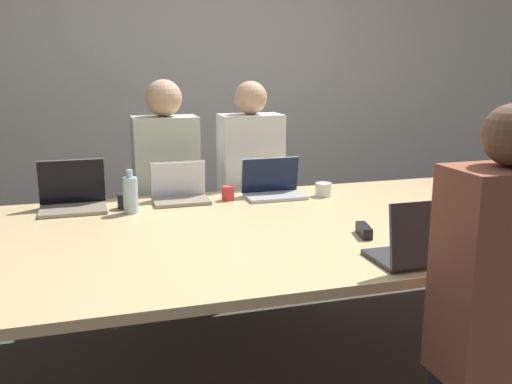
{
  "coord_description": "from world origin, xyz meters",
  "views": [
    {
      "loc": [
        -0.93,
        -2.52,
        1.49
      ],
      "look_at": [
        -0.13,
        0.1,
        0.87
      ],
      "focal_mm": 40.0,
      "sensor_mm": 36.0,
      "label": 1
    }
  ],
  "objects_px": {
    "person_near_midright": "(496,314)",
    "laptop_far_left": "(73,195)",
    "person_far_midleft": "(167,194)",
    "laptop_far_center": "(272,185)",
    "cup_far_left": "(126,201)",
    "laptop_near_midright": "(418,246)",
    "bottle_far_midleft": "(130,194)",
    "cup_far_midleft": "(228,193)",
    "stapler": "(364,230)",
    "laptop_far_midleft": "(180,190)",
    "cup_far_center": "(323,190)",
    "person_far_center": "(251,190)"
  },
  "relations": [
    {
      "from": "person_near_midright",
      "to": "bottle_far_midleft",
      "type": "relative_size",
      "value": 5.94
    },
    {
      "from": "laptop_far_left",
      "to": "cup_far_left",
      "type": "distance_m",
      "value": 0.29
    },
    {
      "from": "person_near_midright",
      "to": "cup_far_left",
      "type": "relative_size",
      "value": 14.67
    },
    {
      "from": "laptop_far_midleft",
      "to": "person_far_midleft",
      "type": "xyz_separation_m",
      "value": [
        -0.02,
        0.38,
        -0.11
      ]
    },
    {
      "from": "laptop_near_midright",
      "to": "cup_far_left",
      "type": "xyz_separation_m",
      "value": [
        -1.02,
        1.24,
        -0.04
      ]
    },
    {
      "from": "laptop_far_left",
      "to": "laptop_far_midleft",
      "type": "distance_m",
      "value": 0.58
    },
    {
      "from": "person_far_midleft",
      "to": "bottle_far_midleft",
      "type": "height_order",
      "value": "person_far_midleft"
    },
    {
      "from": "person_near_midright",
      "to": "person_far_center",
      "type": "bearing_deg",
      "value": -82.82
    },
    {
      "from": "cup_far_midleft",
      "to": "bottle_far_midleft",
      "type": "height_order",
      "value": "bottle_far_midleft"
    },
    {
      "from": "person_near_midright",
      "to": "laptop_far_center",
      "type": "height_order",
      "value": "person_near_midright"
    },
    {
      "from": "laptop_far_midleft",
      "to": "cup_far_midleft",
      "type": "xyz_separation_m",
      "value": [
        0.27,
        -0.06,
        -0.02
      ]
    },
    {
      "from": "bottle_far_midleft",
      "to": "laptop_far_center",
      "type": "distance_m",
      "value": 0.85
    },
    {
      "from": "laptop_near_midright",
      "to": "laptop_far_center",
      "type": "bearing_deg",
      "value": -82.35
    },
    {
      "from": "laptop_far_midleft",
      "to": "person_far_midleft",
      "type": "relative_size",
      "value": 0.23
    },
    {
      "from": "cup_far_midleft",
      "to": "bottle_far_midleft",
      "type": "distance_m",
      "value": 0.58
    },
    {
      "from": "laptop_far_midleft",
      "to": "person_far_center",
      "type": "xyz_separation_m",
      "value": [
        0.53,
        0.37,
        -0.12
      ]
    },
    {
      "from": "cup_far_left",
      "to": "laptop_far_center",
      "type": "xyz_separation_m",
      "value": [
        0.85,
        0.03,
        0.03
      ]
    },
    {
      "from": "laptop_far_center",
      "to": "stapler",
      "type": "xyz_separation_m",
      "value": [
        0.15,
        -0.87,
        -0.04
      ]
    },
    {
      "from": "cup_far_left",
      "to": "person_far_midleft",
      "type": "relative_size",
      "value": 0.07
    },
    {
      "from": "person_near_midright",
      "to": "laptop_near_midright",
      "type": "bearing_deg",
      "value": -78.38
    },
    {
      "from": "laptop_far_left",
      "to": "laptop_far_midleft",
      "type": "xyz_separation_m",
      "value": [
        0.58,
        0.01,
        -0.01
      ]
    },
    {
      "from": "bottle_far_midleft",
      "to": "laptop_near_midright",
      "type": "bearing_deg",
      "value": -48.36
    },
    {
      "from": "laptop_far_left",
      "to": "cup_far_left",
      "type": "bearing_deg",
      "value": -13.34
    },
    {
      "from": "person_near_midright",
      "to": "laptop_far_left",
      "type": "distance_m",
      "value": 2.17
    },
    {
      "from": "laptop_near_midright",
      "to": "cup_far_center",
      "type": "height_order",
      "value": "laptop_near_midright"
    },
    {
      "from": "cup_far_left",
      "to": "laptop_far_center",
      "type": "distance_m",
      "value": 0.85
    },
    {
      "from": "laptop_far_left",
      "to": "laptop_far_center",
      "type": "bearing_deg",
      "value": -1.64
    },
    {
      "from": "laptop_near_midright",
      "to": "bottle_far_midleft",
      "type": "bearing_deg",
      "value": -48.36
    },
    {
      "from": "person_far_midleft",
      "to": "laptop_far_center",
      "type": "bearing_deg",
      "value": -36.95
    },
    {
      "from": "person_far_midleft",
      "to": "person_far_center",
      "type": "height_order",
      "value": "person_far_midleft"
    },
    {
      "from": "bottle_far_midleft",
      "to": "person_near_midright",
      "type": "bearing_deg",
      "value": -54.23
    },
    {
      "from": "cup_far_midleft",
      "to": "cup_far_center",
      "type": "height_order",
      "value": "cup_far_midleft"
    },
    {
      "from": "laptop_far_left",
      "to": "bottle_far_midleft",
      "type": "xyz_separation_m",
      "value": [
        0.29,
        -0.17,
        0.02
      ]
    },
    {
      "from": "laptop_far_left",
      "to": "cup_far_center",
      "type": "bearing_deg",
      "value": -4.49
    },
    {
      "from": "bottle_far_midleft",
      "to": "stapler",
      "type": "bearing_deg",
      "value": -36.46
    },
    {
      "from": "laptop_far_midleft",
      "to": "bottle_far_midleft",
      "type": "distance_m",
      "value": 0.35
    },
    {
      "from": "laptop_near_midright",
      "to": "cup_far_midleft",
      "type": "bearing_deg",
      "value": -70.55
    },
    {
      "from": "laptop_far_left",
      "to": "laptop_far_center",
      "type": "height_order",
      "value": "laptop_far_left"
    },
    {
      "from": "laptop_near_midright",
      "to": "person_far_midleft",
      "type": "height_order",
      "value": "person_far_midleft"
    },
    {
      "from": "person_far_midleft",
      "to": "person_far_center",
      "type": "xyz_separation_m",
      "value": [
        0.55,
        -0.01,
        -0.01
      ]
    },
    {
      "from": "laptop_far_left",
      "to": "laptop_near_midright",
      "type": "bearing_deg",
      "value": -45.15
    },
    {
      "from": "cup_far_left",
      "to": "cup_far_center",
      "type": "height_order",
      "value": "cup_far_left"
    },
    {
      "from": "laptop_far_left",
      "to": "cup_far_center",
      "type": "xyz_separation_m",
      "value": [
        1.42,
        -0.11,
        -0.04
      ]
    },
    {
      "from": "bottle_far_midleft",
      "to": "cup_far_center",
      "type": "height_order",
      "value": "bottle_far_midleft"
    },
    {
      "from": "person_far_midleft",
      "to": "cup_far_center",
      "type": "xyz_separation_m",
      "value": [
        0.86,
        -0.5,
        0.08
      ]
    },
    {
      "from": "cup_far_midleft",
      "to": "stapler",
      "type": "relative_size",
      "value": 0.52
    },
    {
      "from": "cup_far_midleft",
      "to": "laptop_far_center",
      "type": "height_order",
      "value": "laptop_far_center"
    },
    {
      "from": "laptop_near_midright",
      "to": "laptop_far_left",
      "type": "distance_m",
      "value": 1.84
    },
    {
      "from": "cup_far_midleft",
      "to": "cup_far_center",
      "type": "bearing_deg",
      "value": -6.86
    },
    {
      "from": "cup_far_midleft",
      "to": "laptop_near_midright",
      "type": "bearing_deg",
      "value": -70.55
    }
  ]
}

